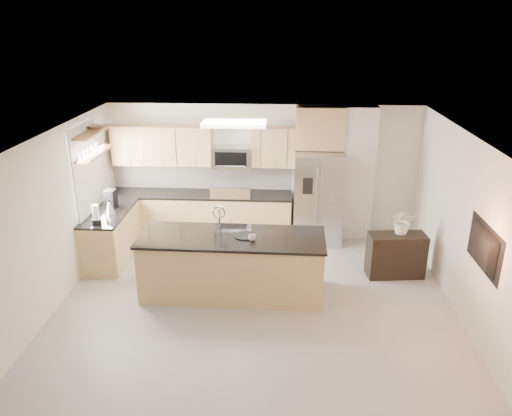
# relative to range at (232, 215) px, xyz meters

# --- Properties ---
(floor) EXTENTS (6.50, 6.50, 0.00)m
(floor) POSITION_rel_range_xyz_m (0.60, -2.92, -0.47)
(floor) COLOR #A7A49F
(floor) RESTS_ON ground
(ceiling) EXTENTS (6.00, 6.50, 0.02)m
(ceiling) POSITION_rel_range_xyz_m (0.60, -2.92, 2.13)
(ceiling) COLOR silver
(ceiling) RESTS_ON wall_back
(wall_back) EXTENTS (6.00, 0.02, 2.60)m
(wall_back) POSITION_rel_range_xyz_m (0.60, 0.33, 0.83)
(wall_back) COLOR beige
(wall_back) RESTS_ON floor
(wall_left) EXTENTS (0.02, 6.50, 2.60)m
(wall_left) POSITION_rel_range_xyz_m (-2.40, -2.92, 0.83)
(wall_left) COLOR beige
(wall_left) RESTS_ON floor
(wall_right) EXTENTS (0.02, 6.50, 2.60)m
(wall_right) POSITION_rel_range_xyz_m (3.60, -2.92, 0.83)
(wall_right) COLOR beige
(wall_right) RESTS_ON floor
(back_counter) EXTENTS (3.55, 0.66, 1.44)m
(back_counter) POSITION_rel_range_xyz_m (-0.63, 0.01, -0.00)
(back_counter) COLOR tan
(back_counter) RESTS_ON floor
(left_counter) EXTENTS (0.66, 1.50, 0.92)m
(left_counter) POSITION_rel_range_xyz_m (-2.07, -1.07, -0.01)
(left_counter) COLOR tan
(left_counter) RESTS_ON floor
(range) EXTENTS (0.76, 0.64, 1.14)m
(range) POSITION_rel_range_xyz_m (0.00, 0.00, 0.00)
(range) COLOR black
(range) RESTS_ON floor
(upper_cabinets) EXTENTS (3.50, 0.33, 0.75)m
(upper_cabinets) POSITION_rel_range_xyz_m (-0.70, 0.16, 1.35)
(upper_cabinets) COLOR tan
(upper_cabinets) RESTS_ON wall_back
(microwave) EXTENTS (0.76, 0.40, 0.40)m
(microwave) POSITION_rel_range_xyz_m (0.00, 0.12, 1.16)
(microwave) COLOR #AEAEB0
(microwave) RESTS_ON upper_cabinets
(refrigerator) EXTENTS (0.92, 0.78, 1.78)m
(refrigerator) POSITION_rel_range_xyz_m (1.66, -0.05, 0.42)
(refrigerator) COLOR #AEAEB0
(refrigerator) RESTS_ON floor
(partition_column) EXTENTS (0.60, 0.30, 2.60)m
(partition_column) POSITION_rel_range_xyz_m (2.42, 0.18, 0.83)
(partition_column) COLOR silver
(partition_column) RESTS_ON floor
(window) EXTENTS (0.04, 1.15, 1.65)m
(window) POSITION_rel_range_xyz_m (-2.38, -1.07, 1.18)
(window) COLOR white
(window) RESTS_ON wall_left
(shelf_lower) EXTENTS (0.30, 1.20, 0.04)m
(shelf_lower) POSITION_rel_range_xyz_m (-2.25, -0.97, 1.48)
(shelf_lower) COLOR #99653D
(shelf_lower) RESTS_ON wall_left
(shelf_upper) EXTENTS (0.30, 1.20, 0.04)m
(shelf_upper) POSITION_rel_range_xyz_m (-2.25, -0.97, 1.85)
(shelf_upper) COLOR #99653D
(shelf_upper) RESTS_ON wall_left
(ceiling_fixture) EXTENTS (1.00, 0.50, 0.06)m
(ceiling_fixture) POSITION_rel_range_xyz_m (0.20, -1.32, 2.09)
(ceiling_fixture) COLOR white
(ceiling_fixture) RESTS_ON ceiling
(island) EXTENTS (2.88, 1.08, 1.41)m
(island) POSITION_rel_range_xyz_m (0.22, -2.14, 0.02)
(island) COLOR tan
(island) RESTS_ON floor
(credenza) EXTENTS (0.98, 0.49, 0.75)m
(credenza) POSITION_rel_range_xyz_m (2.91, -1.42, -0.10)
(credenza) COLOR black
(credenza) RESTS_ON floor
(cup) EXTENTS (0.15, 0.15, 0.09)m
(cup) POSITION_rel_range_xyz_m (0.54, -2.28, 0.56)
(cup) COLOR silver
(cup) RESTS_ON island
(platter) EXTENTS (0.39, 0.39, 0.02)m
(platter) POSITION_rel_range_xyz_m (0.42, -2.13, 0.52)
(platter) COLOR black
(platter) RESTS_ON island
(blender) EXTENTS (0.15, 0.15, 0.34)m
(blender) POSITION_rel_range_xyz_m (-2.07, -1.64, 0.60)
(blender) COLOR black
(blender) RESTS_ON left_counter
(kettle) EXTENTS (0.20, 0.20, 0.25)m
(kettle) POSITION_rel_range_xyz_m (-2.02, -1.13, 0.56)
(kettle) COLOR #AEAEB0
(kettle) RESTS_ON left_counter
(coffee_maker) EXTENTS (0.19, 0.22, 0.32)m
(coffee_maker) POSITION_rel_range_xyz_m (-2.09, -0.84, 0.60)
(coffee_maker) COLOR black
(coffee_maker) RESTS_ON left_counter
(bowl) EXTENTS (0.42, 0.42, 0.08)m
(bowl) POSITION_rel_range_xyz_m (-2.25, -0.77, 1.91)
(bowl) COLOR #AEAEB0
(bowl) RESTS_ON shelf_upper
(flower_vase) EXTENTS (0.64, 0.56, 0.66)m
(flower_vase) POSITION_rel_range_xyz_m (2.99, -1.35, 0.61)
(flower_vase) COLOR white
(flower_vase) RESTS_ON credenza
(television) EXTENTS (0.14, 1.08, 0.62)m
(television) POSITION_rel_range_xyz_m (3.51, -3.12, 0.88)
(television) COLOR black
(television) RESTS_ON wall_right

